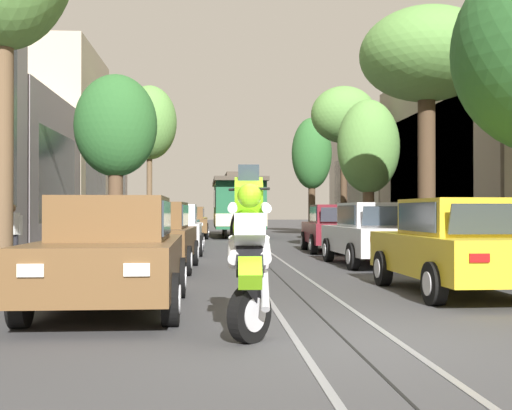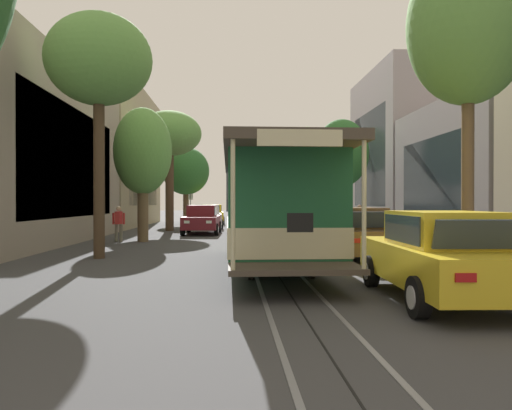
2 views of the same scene
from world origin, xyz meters
name	(u,v)px [view 1 (image 1 of 2)]	position (x,y,z in m)	size (l,w,h in m)	color
ground_plane	(248,247)	(0.00, 18.67, 0.00)	(160.00, 160.00, 0.00)	#424244
trolley_track_rails	(245,244)	(0.00, 21.34, 0.00)	(1.14, 54.68, 0.01)	gray
parked_car_brown_near_left	(112,253)	(-2.80, 2.45, 0.80)	(2.03, 4.37, 1.58)	brown
parked_car_brown_second_left	(153,236)	(-2.77, 8.82, 0.80)	(2.11, 4.41, 1.58)	brown
parked_car_white_mid_left	(173,229)	(-2.64, 14.85, 0.80)	(2.01, 4.37, 1.58)	silver
parked_car_teal_fourth_left	(177,225)	(-2.83, 21.20, 0.80)	(2.03, 4.37, 1.58)	#196B70
parked_car_brown_fifth_left	(188,222)	(-2.57, 27.26, 0.80)	(2.12, 4.41, 1.58)	brown
parked_car_yellow_sixth_left	(191,221)	(-2.60, 33.18, 0.80)	(2.11, 4.41, 1.58)	gold
parked_car_yellow_near_right	(458,246)	(2.66, 3.93, 0.80)	(2.09, 4.40, 1.58)	gold
parked_car_white_second_right	(374,234)	(2.69, 9.84, 0.80)	(2.12, 4.41, 1.58)	silver
parked_car_maroon_mid_right	(335,228)	(2.73, 15.49, 0.80)	(2.09, 4.40, 1.58)	maroon
street_tree_kerb_left_second	(116,128)	(-4.73, 16.93, 4.26)	(2.88, 2.32, 6.14)	brown
street_tree_kerb_left_mid	(149,123)	(-4.72, 30.05, 6.11)	(2.94, 3.01, 8.15)	brown
street_tree_kerb_right_second	(426,58)	(4.90, 12.50, 5.87)	(3.91, 4.05, 7.34)	#4C3826
street_tree_kerb_right_mid	(368,148)	(5.02, 20.43, 3.95)	(2.56, 2.29, 5.94)	brown
street_tree_kerb_right_fourth	(344,116)	(5.21, 26.57, 6.10)	(3.28, 2.77, 7.61)	#4C3826
street_tree_kerb_right_far	(312,155)	(4.95, 35.59, 4.93)	(2.54, 2.45, 7.25)	#4C3826
cable_car_trolley	(238,205)	(0.00, 28.70, 1.66)	(2.63, 9.15, 3.28)	#1E5B38
motorcycle_with_rider	(249,245)	(-1.01, 0.33, 1.00)	(0.51, 1.80, 1.91)	black
pedestrian_on_left_pavement	(11,231)	(-6.48, 10.60, 0.88)	(0.55, 0.34, 1.56)	black
pedestrian_on_right_pavement	(394,223)	(6.08, 20.47, 0.88)	(0.55, 0.39, 1.57)	slate
pedestrian_crossing_far	(99,224)	(-5.45, 17.80, 0.91)	(0.55, 0.41, 1.62)	#282D38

